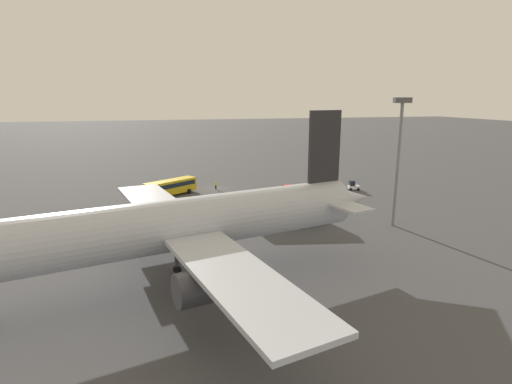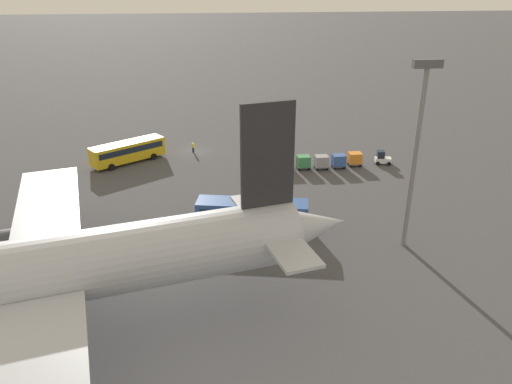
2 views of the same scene
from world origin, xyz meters
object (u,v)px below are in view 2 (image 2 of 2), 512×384
(shuttle_bus_far, at_px, (252,213))
(cargo_cart_blue, at_px, (339,160))
(airplane, at_px, (17,278))
(baggage_tug, at_px, (382,158))
(cargo_cart_orange, at_px, (355,158))
(worker_person, at_px, (193,147))
(shuttle_bus_near, at_px, (128,150))
(cargo_cart_grey, at_px, (321,161))
(cargo_cart_green, at_px, (303,161))
(cargo_cart_red, at_px, (285,161))

(shuttle_bus_far, relative_size, cargo_cart_blue, 6.25)
(airplane, xyz_separation_m, baggage_tug, (-40.76, -37.10, -5.87))
(cargo_cart_blue, bearing_deg, shuttle_bus_far, 50.25)
(cargo_cart_orange, bearing_deg, airplane, 45.34)
(worker_person, xyz_separation_m, cargo_cart_orange, (-24.37, 8.84, 0.32))
(shuttle_bus_near, bearing_deg, cargo_cart_grey, 133.83)
(airplane, relative_size, cargo_cart_blue, 25.75)
(shuttle_bus_near, bearing_deg, cargo_cart_green, 133.29)
(worker_person, bearing_deg, cargo_cart_blue, 156.47)
(cargo_cart_orange, xyz_separation_m, cargo_cart_red, (10.67, 0.07, 0.00))
(shuttle_bus_far, xyz_separation_m, cargo_cart_red, (-6.81, -18.35, -0.83))
(airplane, distance_m, baggage_tug, 55.43)
(shuttle_bus_far, bearing_deg, airplane, 55.52)
(cargo_cart_grey, bearing_deg, worker_person, -26.84)
(shuttle_bus_far, bearing_deg, cargo_cart_grey, -113.26)
(cargo_cart_blue, height_order, cargo_cart_grey, same)
(shuttle_bus_far, distance_m, cargo_cart_red, 19.59)
(cargo_cart_orange, bearing_deg, worker_person, -19.94)
(worker_person, height_order, cargo_cart_blue, cargo_cart_blue)
(airplane, bearing_deg, shuttle_bus_far, -148.91)
(airplane, distance_m, cargo_cart_blue, 49.78)
(shuttle_bus_near, height_order, cargo_cart_grey, shuttle_bus_near)
(cargo_cart_orange, height_order, cargo_cart_green, same)
(cargo_cart_orange, distance_m, cargo_cart_grey, 5.39)
(cargo_cart_green, bearing_deg, shuttle_bus_near, -12.33)
(cargo_cart_green, bearing_deg, cargo_cart_red, -9.08)
(cargo_cart_orange, bearing_deg, cargo_cart_red, 0.35)
(shuttle_bus_near, distance_m, cargo_cart_red, 24.16)
(shuttle_bus_near, distance_m, cargo_cart_blue, 32.11)
(shuttle_bus_near, height_order, shuttle_bus_far, shuttle_bus_far)
(shuttle_bus_near, distance_m, cargo_cart_grey, 29.53)
(shuttle_bus_near, height_order, cargo_cart_red, shuttle_bus_near)
(airplane, relative_size, worker_person, 30.48)
(cargo_cart_orange, height_order, cargo_cart_grey, same)
(cargo_cart_blue, xyz_separation_m, cargo_cart_green, (5.33, -0.12, 0.00))
(cargo_cart_blue, relative_size, cargo_cart_green, 1.00)
(worker_person, distance_m, cargo_cart_orange, 25.92)
(worker_person, bearing_deg, cargo_cart_green, 150.31)
(shuttle_bus_near, distance_m, shuttle_bus_far, 28.99)
(cargo_cart_orange, relative_size, cargo_cart_grey, 1.00)
(baggage_tug, relative_size, cargo_cart_blue, 1.26)
(worker_person, bearing_deg, airplane, 75.26)
(shuttle_bus_far, relative_size, baggage_tug, 4.97)
(cargo_cart_green, bearing_deg, baggage_tug, -176.37)
(cargo_cart_blue, xyz_separation_m, cargo_cart_grey, (2.67, 0.18, 0.00))
(shuttle_bus_near, relative_size, cargo_cart_orange, 5.35)
(shuttle_bus_near, bearing_deg, cargo_cart_red, 132.93)
(worker_person, height_order, cargo_cart_grey, cargo_cart_grey)
(airplane, xyz_separation_m, cargo_cart_grey, (-31.04, -36.02, -5.62))
(shuttle_bus_far, xyz_separation_m, worker_person, (6.89, -27.26, -1.15))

